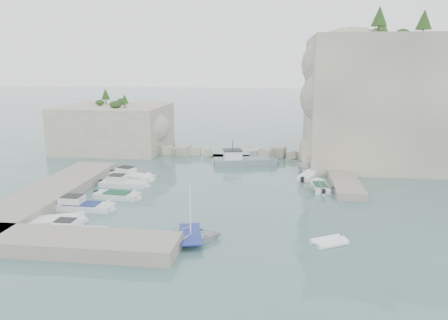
# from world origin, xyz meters

# --- Properties ---
(ground) EXTENTS (400.00, 400.00, 0.00)m
(ground) POSITION_xyz_m (0.00, 0.00, 0.00)
(ground) COLOR slate
(ground) RESTS_ON ground
(cliff_east) EXTENTS (26.00, 22.00, 17.00)m
(cliff_east) POSITION_xyz_m (23.00, 23.00, 8.50)
(cliff_east) COLOR beige
(cliff_east) RESTS_ON ground
(cliff_terrace) EXTENTS (8.00, 10.00, 2.50)m
(cliff_terrace) POSITION_xyz_m (13.00, 18.00, 1.25)
(cliff_terrace) COLOR beige
(cliff_terrace) RESTS_ON ground
(outcrop_west) EXTENTS (16.00, 14.00, 7.00)m
(outcrop_west) POSITION_xyz_m (-20.00, 25.00, 3.50)
(outcrop_west) COLOR beige
(outcrop_west) RESTS_ON ground
(quay_west) EXTENTS (5.00, 24.00, 1.10)m
(quay_west) POSITION_xyz_m (-17.00, -1.00, 0.55)
(quay_west) COLOR #9E9689
(quay_west) RESTS_ON ground
(quay_south) EXTENTS (18.00, 4.00, 1.10)m
(quay_south) POSITION_xyz_m (-10.00, -12.50, 0.55)
(quay_south) COLOR #9E9689
(quay_south) RESTS_ON ground
(ledge_east) EXTENTS (3.00, 16.00, 0.80)m
(ledge_east) POSITION_xyz_m (13.50, 10.00, 0.40)
(ledge_east) COLOR #9E9689
(ledge_east) RESTS_ON ground
(breakwater) EXTENTS (28.00, 3.00, 1.40)m
(breakwater) POSITION_xyz_m (-1.00, 22.00, 0.70)
(breakwater) COLOR beige
(breakwater) RESTS_ON ground
(motorboat_a) EXTENTS (6.67, 4.15, 1.40)m
(motorboat_a) POSITION_xyz_m (-11.43, 7.89, 0.00)
(motorboat_a) COLOR white
(motorboat_a) RESTS_ON ground
(motorboat_b) EXTENTS (5.86, 2.08, 1.40)m
(motorboat_b) POSITION_xyz_m (-11.13, 4.45, 0.00)
(motorboat_b) COLOR silver
(motorboat_b) RESTS_ON ground
(motorboat_c) EXTENTS (5.28, 2.44, 0.70)m
(motorboat_c) POSITION_xyz_m (-10.31, 0.18, 0.00)
(motorboat_c) COLOR silver
(motorboat_c) RESTS_ON ground
(motorboat_d) EXTENTS (6.70, 2.13, 1.40)m
(motorboat_d) POSITION_xyz_m (-12.36, -3.66, 0.00)
(motorboat_d) COLOR silver
(motorboat_d) RESTS_ON ground
(motorboat_e) EXTENTS (5.43, 3.76, 0.70)m
(motorboat_e) POSITION_xyz_m (-12.81, -7.57, 0.00)
(motorboat_e) COLOR white
(motorboat_e) RESTS_ON ground
(motorboat_f) EXTENTS (5.44, 1.65, 1.40)m
(motorboat_f) POSITION_xyz_m (-10.06, -9.82, 0.00)
(motorboat_f) COLOR white
(motorboat_f) RESTS_ON ground
(rowboat) EXTENTS (5.67, 4.65, 1.02)m
(rowboat) POSITION_xyz_m (-0.63, -9.53, 0.00)
(rowboat) COLOR white
(rowboat) RESTS_ON ground
(inflatable_dinghy) EXTENTS (3.15, 2.61, 0.44)m
(inflatable_dinghy) POSITION_xyz_m (10.05, -8.93, 0.00)
(inflatable_dinghy) COLOR white
(inflatable_dinghy) RESTS_ON ground
(tender_east_a) EXTENTS (3.13, 2.77, 1.53)m
(tender_east_a) POSITION_xyz_m (10.55, 4.76, 0.00)
(tender_east_a) COLOR silver
(tender_east_a) RESTS_ON ground
(tender_east_b) EXTENTS (1.95, 4.71, 0.70)m
(tender_east_b) POSITION_xyz_m (10.62, 6.07, 0.00)
(tender_east_b) COLOR white
(tender_east_b) RESTS_ON ground
(tender_east_c) EXTENTS (2.80, 4.70, 0.70)m
(tender_east_c) POSITION_xyz_m (9.52, 10.69, 0.00)
(tender_east_c) COLOR white
(tender_east_c) RESTS_ON ground
(tender_east_d) EXTENTS (4.95, 3.05, 1.79)m
(tender_east_d) POSITION_xyz_m (10.51, 13.86, 0.00)
(tender_east_d) COLOR silver
(tender_east_d) RESTS_ON ground
(work_boat) EXTENTS (9.59, 4.77, 2.20)m
(work_boat) POSITION_xyz_m (1.46, 16.88, 0.00)
(work_boat) COLOR slate
(work_boat) RESTS_ON ground
(rowboat_mast) EXTENTS (0.10, 0.10, 4.20)m
(rowboat_mast) POSITION_xyz_m (-0.63, -9.53, 2.61)
(rowboat_mast) COLOR white
(rowboat_mast) RESTS_ON rowboat
(vegetation) EXTENTS (53.48, 13.88, 13.40)m
(vegetation) POSITION_xyz_m (17.83, 24.40, 17.93)
(vegetation) COLOR #1E4219
(vegetation) RESTS_ON ground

